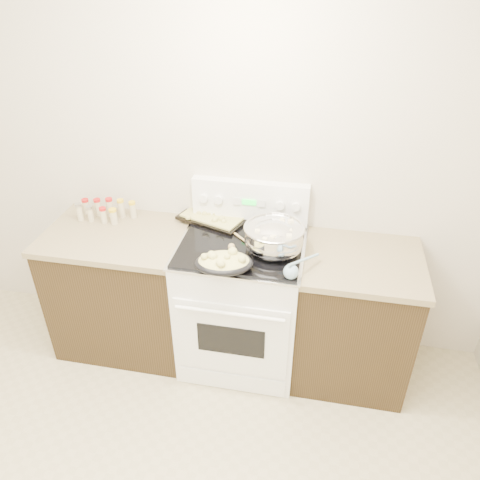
# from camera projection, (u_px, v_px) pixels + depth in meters

# --- Properties ---
(room_shell) EXTENTS (4.10, 3.60, 2.75)m
(room_shell) POSITION_uv_depth(u_px,v_px,m) (29.00, 271.00, 1.34)
(room_shell) COLOR beige
(room_shell) RESTS_ON ground
(counter_left) EXTENTS (0.93, 0.67, 0.92)m
(counter_left) POSITION_uv_depth(u_px,v_px,m) (125.00, 288.00, 3.27)
(counter_left) COLOR black
(counter_left) RESTS_ON ground
(counter_right) EXTENTS (0.73, 0.67, 0.92)m
(counter_right) POSITION_uv_depth(u_px,v_px,m) (353.00, 317.00, 3.01)
(counter_right) COLOR black
(counter_right) RESTS_ON ground
(kitchen_range) EXTENTS (0.78, 0.73, 1.22)m
(kitchen_range) POSITION_uv_depth(u_px,v_px,m) (242.00, 300.00, 3.11)
(kitchen_range) COLOR white
(kitchen_range) RESTS_ON ground
(mixing_bowl) EXTENTS (0.38, 0.38, 0.21)m
(mixing_bowl) POSITION_uv_depth(u_px,v_px,m) (274.00, 238.00, 2.76)
(mixing_bowl) COLOR silver
(mixing_bowl) RESTS_ON kitchen_range
(roasting_pan) EXTENTS (0.37, 0.29, 0.11)m
(roasting_pan) POSITION_uv_depth(u_px,v_px,m) (224.00, 262.00, 2.62)
(roasting_pan) COLOR black
(roasting_pan) RESTS_ON kitchen_range
(baking_sheet) EXTENTS (0.51, 0.43, 0.06)m
(baking_sheet) POSITION_uv_depth(u_px,v_px,m) (215.00, 216.00, 3.13)
(baking_sheet) COLOR black
(baking_sheet) RESTS_ON kitchen_range
(wooden_spoon) EXTENTS (0.20, 0.19, 0.04)m
(wooden_spoon) POSITION_uv_depth(u_px,v_px,m) (237.00, 245.00, 2.83)
(wooden_spoon) COLOR tan
(wooden_spoon) RESTS_ON kitchen_range
(blue_ladle) EXTENTS (0.19, 0.25, 0.11)m
(blue_ladle) POSITION_uv_depth(u_px,v_px,m) (292.00, 271.00, 2.57)
(blue_ladle) COLOR #7C9FB9
(blue_ladle) RESTS_ON kitchen_range
(spice_jars) EXTENTS (0.39, 0.15, 0.13)m
(spice_jars) POSITION_uv_depth(u_px,v_px,m) (105.00, 210.00, 3.15)
(spice_jars) COLOR #BFB28C
(spice_jars) RESTS_ON counter_left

